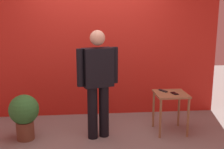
{
  "coord_description": "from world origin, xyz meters",
  "views": [
    {
      "loc": [
        -0.18,
        -3.68,
        1.83
      ],
      "look_at": [
        0.22,
        0.55,
        0.92
      ],
      "focal_mm": 44.7,
      "sensor_mm": 36.0,
      "label": 1
    }
  ],
  "objects_px": {
    "side_table": "(171,100)",
    "potted_plant": "(24,113)",
    "standing_person": "(98,79)",
    "tv_remote": "(163,91)",
    "cell_phone": "(174,93)"
  },
  "relations": [
    {
      "from": "cell_phone",
      "to": "potted_plant",
      "type": "xyz_separation_m",
      "value": [
        -2.28,
        -0.03,
        -0.24
      ]
    },
    {
      "from": "standing_person",
      "to": "side_table",
      "type": "height_order",
      "value": "standing_person"
    },
    {
      "from": "side_table",
      "to": "tv_remote",
      "type": "bearing_deg",
      "value": 131.52
    },
    {
      "from": "standing_person",
      "to": "cell_phone",
      "type": "bearing_deg",
      "value": 2.61
    },
    {
      "from": "side_table",
      "to": "potted_plant",
      "type": "relative_size",
      "value": 0.93
    },
    {
      "from": "side_table",
      "to": "standing_person",
      "type": "bearing_deg",
      "value": -175.51
    },
    {
      "from": "side_table",
      "to": "tv_remote",
      "type": "height_order",
      "value": "tv_remote"
    },
    {
      "from": "potted_plant",
      "to": "side_table",
      "type": "bearing_deg",
      "value": 1.74
    },
    {
      "from": "standing_person",
      "to": "tv_remote",
      "type": "height_order",
      "value": "standing_person"
    },
    {
      "from": "tv_remote",
      "to": "potted_plant",
      "type": "relative_size",
      "value": 0.25
    },
    {
      "from": "standing_person",
      "to": "tv_remote",
      "type": "relative_size",
      "value": 9.53
    },
    {
      "from": "side_table",
      "to": "tv_remote",
      "type": "relative_size",
      "value": 3.75
    },
    {
      "from": "side_table",
      "to": "potted_plant",
      "type": "bearing_deg",
      "value": -178.26
    },
    {
      "from": "tv_remote",
      "to": "side_table",
      "type": "bearing_deg",
      "value": -73.0
    },
    {
      "from": "tv_remote",
      "to": "potted_plant",
      "type": "xyz_separation_m",
      "value": [
        -2.13,
        -0.18,
        -0.24
      ]
    }
  ]
}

